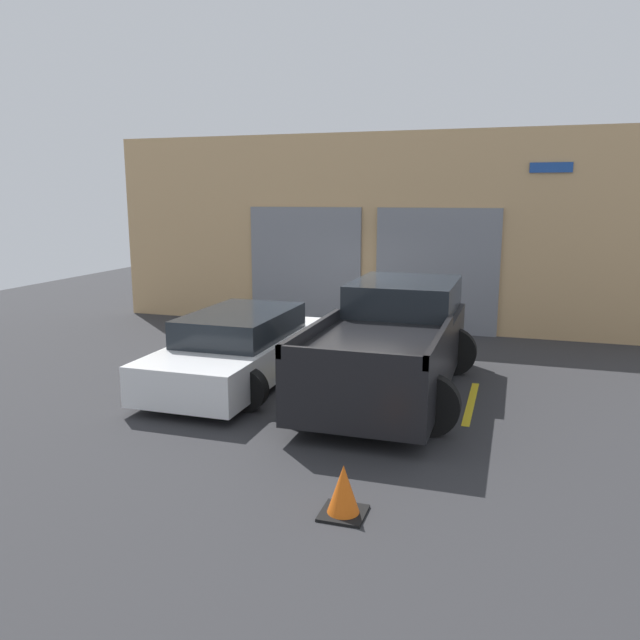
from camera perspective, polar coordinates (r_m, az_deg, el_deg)
The scene contains 8 objects.
ground_plane at distance 12.84m, azimuth 2.20°, elevation -3.47°, with size 28.00×28.00×0.00m, color #2D2D30.
shophouse_building at distance 15.64m, azimuth 5.49°, elevation 7.89°, with size 14.07×0.68×4.77m.
pickup_truck at distance 10.57m, azimuth 6.61°, elevation -2.06°, with size 2.64×5.10×1.75m.
sedan_white at distance 11.24m, azimuth -7.34°, elevation -2.56°, with size 2.22×4.55×1.25m.
parking_stripe_far_left at distance 11.99m, azimuth -13.23°, elevation -4.82°, with size 0.12×2.20×0.01m, color gold.
parking_stripe_left at distance 10.89m, azimuth -0.80°, elevation -6.16°, with size 0.12×2.20×0.01m, color gold.
parking_stripe_centre at distance 10.39m, azimuth 13.64°, elevation -7.35°, with size 0.12×2.20×0.01m, color gold.
traffic_cone at distance 6.71m, azimuth 2.15°, elevation -15.44°, with size 0.47×0.47×0.55m.
Camera 1 is at (3.29, -11.97, 3.27)m, focal length 35.00 mm.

